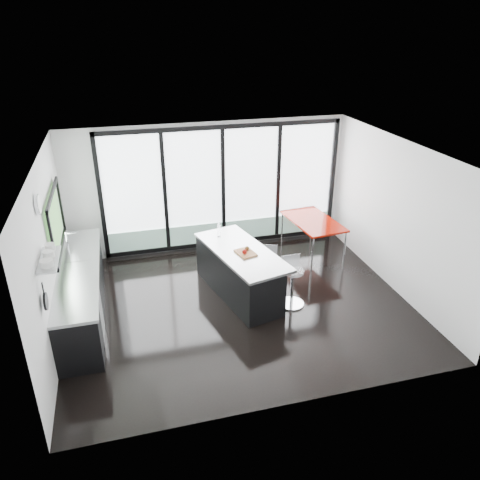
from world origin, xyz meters
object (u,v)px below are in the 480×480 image
object	(u,v)px
island	(238,272)
bar_stool_near	(292,287)
bar_stool_far	(268,272)
red_table	(312,237)

from	to	relation	value
island	bar_stool_near	world-z (taller)	island
island	bar_stool_far	xyz separation A→B (m)	(0.61, 0.09, -0.13)
island	red_table	distance (m)	2.28
bar_stool_near	red_table	size ratio (longest dim) A/B	0.48
bar_stool_far	red_table	distance (m)	1.73
island	red_table	bearing A→B (deg)	30.68
bar_stool_near	bar_stool_far	bearing A→B (deg)	106.99
island	bar_stool_far	size ratio (longest dim) A/B	3.63
bar_stool_near	bar_stool_far	distance (m)	0.74
red_table	bar_stool_far	bearing A→B (deg)	-141.53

